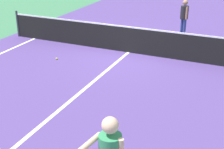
% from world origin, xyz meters
% --- Properties ---
extents(ground_plane, '(60.00, 60.00, 0.00)m').
position_xyz_m(ground_plane, '(0.00, 0.00, 0.00)').
color(ground_plane, '#38724C').
extents(court_surface_inbounds, '(10.62, 24.40, 0.00)m').
position_xyz_m(court_surface_inbounds, '(0.00, 0.00, 0.00)').
color(court_surface_inbounds, '#4C387A').
rests_on(court_surface_inbounds, ground_plane).
extents(line_center_service, '(0.10, 6.40, 0.01)m').
position_xyz_m(line_center_service, '(0.00, -3.20, 0.00)').
color(line_center_service, white).
rests_on(line_center_service, ground_plane).
extents(net, '(9.89, 0.09, 1.07)m').
position_xyz_m(net, '(0.00, 0.00, 0.49)').
color(net, '#33383D').
rests_on(net, ground_plane).
extents(player_far, '(0.32, 0.33, 1.51)m').
position_xyz_m(player_far, '(1.31, 2.80, 0.91)').
color(player_far, navy).
rests_on(player_far, ground_plane).
extents(tennis_ball_near_net, '(0.07, 0.07, 0.07)m').
position_xyz_m(tennis_ball_near_net, '(-1.96, -1.68, 0.03)').
color(tennis_ball_near_net, '#CCE033').
rests_on(tennis_ball_near_net, ground_plane).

